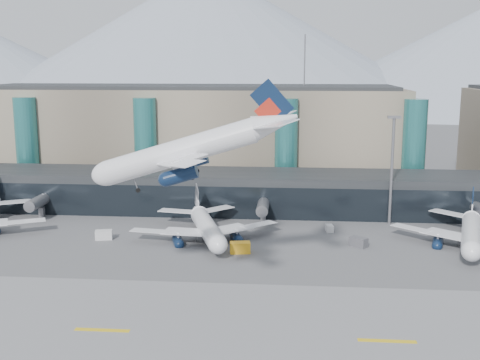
% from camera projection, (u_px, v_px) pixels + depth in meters
% --- Properties ---
extents(ground, '(900.00, 900.00, 0.00)m').
position_uv_depth(ground, '(249.00, 295.00, 98.66)').
color(ground, '#515154').
rests_on(ground, ground).
extents(runway_strip, '(400.00, 40.00, 0.04)m').
position_uv_depth(runway_strip, '(242.00, 336.00, 83.98)').
color(runway_strip, slate).
rests_on(runway_strip, ground).
extents(runway_markings, '(128.00, 1.00, 0.02)m').
position_uv_depth(runway_markings, '(242.00, 335.00, 83.97)').
color(runway_markings, gold).
rests_on(runway_markings, ground).
extents(concourse, '(170.00, 27.00, 10.00)m').
position_uv_depth(concourse, '(265.00, 192.00, 154.18)').
color(concourse, black).
rests_on(concourse, ground).
extents(terminal_main, '(130.00, 30.00, 31.00)m').
position_uv_depth(terminal_main, '(190.00, 136.00, 185.87)').
color(terminal_main, gray).
rests_on(terminal_main, ground).
extents(teal_towers, '(116.40, 19.40, 46.00)m').
position_uv_depth(teal_towers, '(215.00, 148.00, 169.65)').
color(teal_towers, '#287171').
rests_on(teal_towers, ground).
extents(mountain_ridge, '(910.00, 400.00, 110.00)m').
position_uv_depth(mountain_ridge, '(305.00, 53.00, 460.31)').
color(mountain_ridge, gray).
rests_on(mountain_ridge, ground).
extents(lightmast_mid, '(3.00, 1.20, 25.60)m').
position_uv_depth(lightmast_mid, '(392.00, 164.00, 140.33)').
color(lightmast_mid, slate).
rests_on(lightmast_mid, ground).
extents(hero_jet, '(33.15, 34.23, 11.02)m').
position_uv_depth(hero_jet, '(200.00, 141.00, 90.40)').
color(hero_jet, white).
rests_on(hero_jet, ground).
extents(jet_parked_mid, '(32.52, 34.20, 10.98)m').
position_uv_depth(jet_parked_mid, '(205.00, 219.00, 130.49)').
color(jet_parked_mid, white).
rests_on(jet_parked_mid, ground).
extents(jet_parked_right, '(33.54, 34.94, 11.21)m').
position_uv_depth(jet_parked_right, '(472.00, 225.00, 125.75)').
color(jet_parked_right, white).
rests_on(jet_parked_right, ground).
extents(veh_a, '(3.93, 2.77, 2.01)m').
position_uv_depth(veh_a, '(104.00, 235.00, 129.90)').
color(veh_a, silver).
rests_on(veh_a, ground).
extents(veh_b, '(2.23, 2.59, 1.28)m').
position_uv_depth(veh_b, '(203.00, 226.00, 138.54)').
color(veh_b, gold).
rests_on(veh_b, ground).
extents(veh_c, '(3.99, 3.79, 2.01)m').
position_uv_depth(veh_c, '(359.00, 242.00, 124.76)').
color(veh_c, '#4C4C51').
rests_on(veh_c, ground).
extents(veh_g, '(1.88, 2.82, 1.53)m').
position_uv_depth(veh_g, '(329.00, 228.00, 136.01)').
color(veh_g, silver).
rests_on(veh_g, ground).
extents(veh_h, '(4.32, 2.72, 2.23)m').
position_uv_depth(veh_h, '(240.00, 248.00, 120.60)').
color(veh_h, gold).
rests_on(veh_h, ground).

